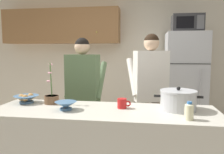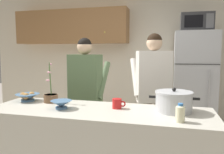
{
  "view_description": "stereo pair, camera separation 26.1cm",
  "coord_description": "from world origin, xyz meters",
  "px_view_note": "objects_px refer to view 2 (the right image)",
  "views": [
    {
      "loc": [
        0.39,
        -2.02,
        1.46
      ],
      "look_at": [
        0.0,
        0.55,
        1.17
      ],
      "focal_mm": 35.87,
      "sensor_mm": 36.0,
      "label": 1
    },
    {
      "loc": [
        0.65,
        -1.97,
        1.46
      ],
      "look_at": [
        0.0,
        0.55,
        1.17
      ],
      "focal_mm": 35.87,
      "sensor_mm": 36.0,
      "label": 2
    }
  ],
  "objects_px": {
    "empty_bowl": "(61,104)",
    "cooking_pot": "(174,101)",
    "person_by_sink": "(153,83)",
    "refrigerator": "(194,87)",
    "microwave": "(196,23)",
    "bread_bowl": "(28,97)",
    "coffee_mug": "(117,104)",
    "bottle_near_edge": "(180,113)",
    "person_near_pot": "(85,86)",
    "potted_orchid": "(51,97)"
  },
  "relations": [
    {
      "from": "empty_bowl",
      "to": "bread_bowl",
      "type": "bearing_deg",
      "value": 157.73
    },
    {
      "from": "microwave",
      "to": "person_near_pot",
      "type": "relative_size",
      "value": 0.29
    },
    {
      "from": "person_near_pot",
      "to": "coffee_mug",
      "type": "bearing_deg",
      "value": -48.74
    },
    {
      "from": "refrigerator",
      "to": "person_near_pot",
      "type": "bearing_deg",
      "value": -142.78
    },
    {
      "from": "person_near_pot",
      "to": "potted_orchid",
      "type": "distance_m",
      "value": 0.61
    },
    {
      "from": "refrigerator",
      "to": "bread_bowl",
      "type": "distance_m",
      "value": 2.55
    },
    {
      "from": "person_by_sink",
      "to": "bread_bowl",
      "type": "bearing_deg",
      "value": -149.65
    },
    {
      "from": "cooking_pot",
      "to": "coffee_mug",
      "type": "distance_m",
      "value": 0.53
    },
    {
      "from": "person_by_sink",
      "to": "cooking_pot",
      "type": "relative_size",
      "value": 3.79
    },
    {
      "from": "cooking_pot",
      "to": "coffee_mug",
      "type": "xyz_separation_m",
      "value": [
        -0.52,
        -0.02,
        -0.05
      ]
    },
    {
      "from": "person_near_pot",
      "to": "empty_bowl",
      "type": "relative_size",
      "value": 8.04
    },
    {
      "from": "refrigerator",
      "to": "cooking_pot",
      "type": "relative_size",
      "value": 3.98
    },
    {
      "from": "microwave",
      "to": "coffee_mug",
      "type": "xyz_separation_m",
      "value": [
        -0.87,
        -1.74,
        -0.95
      ]
    },
    {
      "from": "person_by_sink",
      "to": "cooking_pot",
      "type": "distance_m",
      "value": 0.85
    },
    {
      "from": "person_near_pot",
      "to": "bread_bowl",
      "type": "distance_m",
      "value": 0.75
    },
    {
      "from": "microwave",
      "to": "cooking_pot",
      "type": "distance_m",
      "value": 1.97
    },
    {
      "from": "microwave",
      "to": "bottle_near_edge",
      "type": "bearing_deg",
      "value": -98.49
    },
    {
      "from": "person_near_pot",
      "to": "potted_orchid",
      "type": "bearing_deg",
      "value": -107.1
    },
    {
      "from": "cooking_pot",
      "to": "empty_bowl",
      "type": "bearing_deg",
      "value": -170.94
    },
    {
      "from": "empty_bowl",
      "to": "person_near_pot",
      "type": "bearing_deg",
      "value": 94.49
    },
    {
      "from": "microwave",
      "to": "empty_bowl",
      "type": "xyz_separation_m",
      "value": [
        -1.39,
        -1.89,
        -0.95
      ]
    },
    {
      "from": "person_near_pot",
      "to": "bottle_near_edge",
      "type": "bearing_deg",
      "value": -39.59
    },
    {
      "from": "coffee_mug",
      "to": "bread_bowl",
      "type": "xyz_separation_m",
      "value": [
        -1.03,
        0.07,
        0.0
      ]
    },
    {
      "from": "cooking_pot",
      "to": "potted_orchid",
      "type": "distance_m",
      "value": 1.28
    },
    {
      "from": "person_by_sink",
      "to": "bottle_near_edge",
      "type": "height_order",
      "value": "person_by_sink"
    },
    {
      "from": "person_by_sink",
      "to": "refrigerator",
      "type": "bearing_deg",
      "value": 57.55
    },
    {
      "from": "bread_bowl",
      "to": "bottle_near_edge",
      "type": "height_order",
      "value": "bottle_near_edge"
    },
    {
      "from": "cooking_pot",
      "to": "coffee_mug",
      "type": "relative_size",
      "value": 3.41
    },
    {
      "from": "microwave",
      "to": "refrigerator",
      "type": "bearing_deg",
      "value": 90.07
    },
    {
      "from": "person_by_sink",
      "to": "cooking_pot",
      "type": "xyz_separation_m",
      "value": [
        0.24,
        -0.82,
        -0.05
      ]
    },
    {
      "from": "coffee_mug",
      "to": "person_near_pot",
      "type": "bearing_deg",
      "value": 131.26
    },
    {
      "from": "bottle_near_edge",
      "to": "potted_orchid",
      "type": "distance_m",
      "value": 1.38
    },
    {
      "from": "microwave",
      "to": "bread_bowl",
      "type": "xyz_separation_m",
      "value": [
        -1.9,
        -1.67,
        -0.95
      ]
    },
    {
      "from": "microwave",
      "to": "person_near_pot",
      "type": "xyz_separation_m",
      "value": [
        -1.45,
        -1.08,
        -0.9
      ]
    },
    {
      "from": "microwave",
      "to": "cooking_pot",
      "type": "xyz_separation_m",
      "value": [
        -0.35,
        -1.72,
        -0.91
      ]
    },
    {
      "from": "potted_orchid",
      "to": "person_by_sink",
      "type": "bearing_deg",
      "value": 35.98
    },
    {
      "from": "refrigerator",
      "to": "microwave",
      "type": "distance_m",
      "value": 1.03
    },
    {
      "from": "refrigerator",
      "to": "microwave",
      "type": "relative_size",
      "value": 3.71
    },
    {
      "from": "bread_bowl",
      "to": "empty_bowl",
      "type": "distance_m",
      "value": 0.56
    },
    {
      "from": "refrigerator",
      "to": "potted_orchid",
      "type": "relative_size",
      "value": 4.14
    },
    {
      "from": "empty_bowl",
      "to": "cooking_pot",
      "type": "bearing_deg",
      "value": 9.06
    },
    {
      "from": "empty_bowl",
      "to": "microwave",
      "type": "bearing_deg",
      "value": 53.66
    },
    {
      "from": "person_by_sink",
      "to": "bread_bowl",
      "type": "relative_size",
      "value": 6.55
    },
    {
      "from": "person_by_sink",
      "to": "bottle_near_edge",
      "type": "bearing_deg",
      "value": -75.82
    },
    {
      "from": "refrigerator",
      "to": "cooking_pot",
      "type": "bearing_deg",
      "value": -101.27
    },
    {
      "from": "microwave",
      "to": "empty_bowl",
      "type": "height_order",
      "value": "microwave"
    },
    {
      "from": "coffee_mug",
      "to": "cooking_pot",
      "type": "bearing_deg",
      "value": 2.4
    },
    {
      "from": "empty_bowl",
      "to": "bottle_near_edge",
      "type": "height_order",
      "value": "bottle_near_edge"
    },
    {
      "from": "person_near_pot",
      "to": "empty_bowl",
      "type": "bearing_deg",
      "value": -85.51
    },
    {
      "from": "coffee_mug",
      "to": "bottle_near_edge",
      "type": "xyz_separation_m",
      "value": [
        0.57,
        -0.29,
        0.02
      ]
    }
  ]
}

